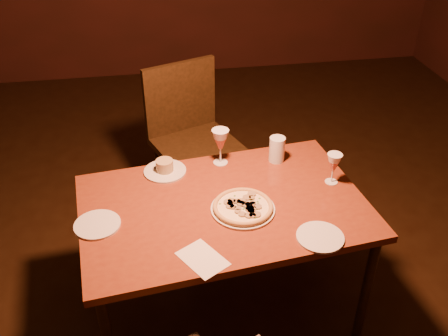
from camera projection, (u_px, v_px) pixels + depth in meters
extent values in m
cube|color=brown|center=(224.00, 207.00, 2.28)|extent=(1.37, 0.97, 0.04)
cylinder|color=black|center=(98.00, 237.00, 2.63)|extent=(0.05, 0.05, 0.65)
cylinder|color=black|center=(366.00, 290.00, 2.32)|extent=(0.05, 0.05, 0.65)
cylinder|color=black|center=(304.00, 200.00, 2.90)|extent=(0.05, 0.05, 0.65)
cube|color=black|center=(198.00, 147.00, 3.05)|extent=(0.61, 0.61, 0.04)
cube|color=black|center=(180.00, 97.00, 3.07)|extent=(0.45, 0.20, 0.45)
cylinder|color=black|center=(186.00, 208.00, 2.97)|extent=(0.04, 0.04, 0.48)
cylinder|color=black|center=(159.00, 176.00, 3.25)|extent=(0.04, 0.04, 0.48)
cylinder|color=black|center=(240.00, 189.00, 3.13)|extent=(0.04, 0.04, 0.48)
cylinder|color=black|center=(211.00, 160.00, 3.41)|extent=(0.04, 0.04, 0.48)
cylinder|color=silver|center=(243.00, 209.00, 2.23)|extent=(0.29, 0.29, 0.01)
cylinder|color=#FEE0AE|center=(243.00, 207.00, 2.23)|extent=(0.26, 0.26, 0.01)
torus|color=tan|center=(243.00, 206.00, 2.22)|extent=(0.27, 0.27, 0.02)
cylinder|color=silver|center=(165.00, 171.00, 2.49)|extent=(0.21, 0.21, 0.01)
cylinder|color=tan|center=(165.00, 165.00, 2.47)|extent=(0.09, 0.09, 0.06)
cylinder|color=silver|center=(277.00, 149.00, 2.54)|extent=(0.08, 0.08, 0.13)
cylinder|color=silver|center=(97.00, 225.00, 2.14)|extent=(0.20, 0.20, 0.01)
cylinder|color=silver|center=(320.00, 237.00, 2.08)|extent=(0.20, 0.20, 0.01)
cube|color=silver|center=(203.00, 259.00, 1.98)|extent=(0.22, 0.24, 0.00)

